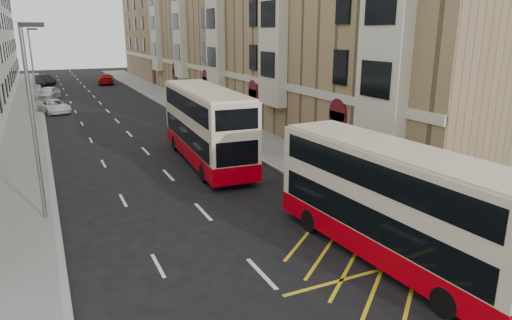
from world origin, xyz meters
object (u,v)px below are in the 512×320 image
street_lamp_near (33,113)px  car_red (106,79)px  white_van (54,106)px  car_dark (45,80)px  car_silver (48,93)px  street_lamp_far (33,65)px  double_decker_front (392,204)px  pedestrian_far (425,221)px  pedestrian_near (483,227)px  double_decker_rear (206,126)px  pedestrian_mid (412,200)px

street_lamp_near → car_red: size_ratio=1.45×
white_van → car_red: (8.35, 24.86, 0.14)m
car_dark → car_red: bearing=-37.8°
car_dark → white_van: bearing=-109.3°
white_van → car_dark: (-0.26, 27.65, 0.11)m
white_van → car_silver: (-0.26, 9.75, 0.14)m
car_dark → car_red: size_ratio=0.85×
street_lamp_near → white_van: 29.44m
street_lamp_far → white_van: 4.30m
double_decker_front → car_silver: double_decker_front is taller
pedestrian_far → car_silver: size_ratio=0.37×
double_decker_front → car_silver: (-9.69, 47.92, -1.29)m
pedestrian_near → car_dark: pedestrian_near is taller
pedestrian_near → pedestrian_far: size_ratio=0.89×
double_decker_rear → pedestrian_mid: bearing=-66.3°
street_lamp_far → pedestrian_near: 42.60m
white_van → pedestrian_far: bearing=-88.3°
pedestrian_near → car_red: pedestrian_near is taller
street_lamp_far → double_decker_front: bearing=-74.5°
white_van → car_dark: 27.66m
car_silver → double_decker_rear: bearing=-58.3°
double_decker_rear → double_decker_front: bearing=-80.0°
pedestrian_near → car_silver: size_ratio=0.33×
car_dark → car_red: car_red is taller
pedestrian_near → white_van: bearing=-75.8°
car_red → car_silver: bearing=68.4°
street_lamp_far → pedestrian_mid: bearing=-69.6°
pedestrian_near → car_silver: bearing=-79.0°
street_lamp_near → car_dark: 56.94m
street_lamp_near → pedestrian_mid: street_lamp_near is taller
pedestrian_near → pedestrian_mid: pedestrian_mid is taller
street_lamp_near → pedestrian_mid: 15.87m
pedestrian_near → white_van: (-12.98, 39.07, -0.27)m
car_dark → pedestrian_mid: bearing=-98.6°
double_decker_rear → car_red: (0.57, 48.46, -1.52)m
street_lamp_far → car_dark: (1.15, 26.80, -3.87)m
car_silver → car_red: (8.61, 15.11, -0.00)m
double_decker_rear → car_dark: size_ratio=2.48×
street_lamp_far → street_lamp_near: bearing=-90.0°
street_lamp_near → pedestrian_far: size_ratio=4.55×
double_decker_front → street_lamp_far: bearing=102.1°
pedestrian_mid → car_dark: 65.04m
pedestrian_mid → street_lamp_far: bearing=116.4°
double_decker_front → pedestrian_mid: (2.95, 2.03, -1.01)m
double_decker_front → pedestrian_far: 2.16m
pedestrian_mid → car_dark: bearing=107.1°
double_decker_rear → car_red: double_decker_rear is taller
double_decker_rear → car_silver: 34.34m
pedestrian_mid → car_red: (-4.03, 61.00, -0.28)m
street_lamp_far → double_decker_rear: 26.23m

